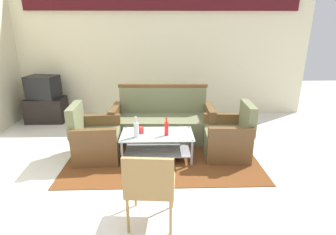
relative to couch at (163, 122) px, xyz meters
name	(u,v)px	position (x,y,z in m)	size (l,w,h in m)	color
ground_plane	(166,184)	(0.03, -1.52, -0.32)	(14.00, 14.00, 0.00)	silver
wall_back	(163,50)	(0.03, 1.53, 1.16)	(6.52, 0.19, 2.80)	beige
rug	(163,153)	(-0.01, -0.62, -0.31)	(2.92, 2.03, 0.01)	brown
couch	(163,122)	(0.00, 0.00, 0.00)	(1.82, 0.80, 0.96)	#6B704C
armchair_left	(96,140)	(-1.06, -0.71, -0.03)	(0.74, 0.80, 0.85)	#6B704C
armchair_right	(228,138)	(1.03, -0.70, -0.03)	(0.74, 0.80, 0.85)	#6B704C
coffee_table	(157,142)	(-0.09, -0.78, -0.04)	(1.10, 0.60, 0.40)	silver
bottle_red	(166,129)	(0.05, -0.85, 0.20)	(0.06, 0.06, 0.29)	red
bottle_clear	(136,129)	(-0.40, -0.90, 0.22)	(0.08, 0.08, 0.32)	silver
cup	(141,130)	(-0.34, -0.76, 0.14)	(0.08, 0.08, 0.10)	red
tv_stand	(46,110)	(-2.52, 1.03, -0.06)	(0.80, 0.50, 0.52)	black
television	(43,87)	(-2.52, 1.03, 0.44)	(0.67, 0.54, 0.48)	black
wicker_chair	(150,184)	(-0.15, -2.28, 0.18)	(0.52, 0.52, 0.84)	#AD844C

